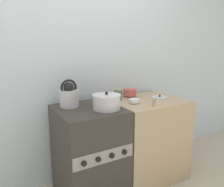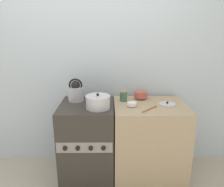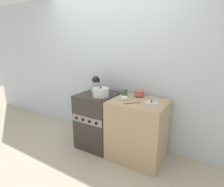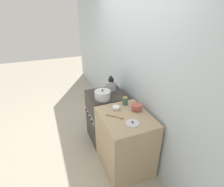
% 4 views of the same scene
% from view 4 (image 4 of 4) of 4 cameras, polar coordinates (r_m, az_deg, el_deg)
% --- Properties ---
extents(ground_plane, '(12.00, 12.00, 0.00)m').
position_cam_4_polar(ground_plane, '(3.27, -6.75, -15.03)').
color(ground_plane, '#B2A893').
extents(wall_back, '(7.00, 0.06, 2.50)m').
position_cam_4_polar(wall_back, '(2.86, 5.86, 7.88)').
color(wall_back, silver).
rests_on(wall_back, ground_plane).
extents(stove, '(0.57, 0.63, 0.88)m').
position_cam_4_polar(stove, '(3.06, -1.73, -7.55)').
color(stove, '#332D28').
rests_on(stove, ground_plane).
extents(counter, '(0.77, 0.64, 0.87)m').
position_cam_4_polar(counter, '(2.58, 4.19, -15.37)').
color(counter, tan).
rests_on(counter, ground_plane).
extents(kettle, '(0.21, 0.17, 0.25)m').
position_cam_4_polar(kettle, '(2.95, -0.29, 3.01)').
color(kettle, '#B2B2B7').
rests_on(kettle, stove).
extents(cooking_pot, '(0.25, 0.25, 0.16)m').
position_cam_4_polar(cooking_pot, '(2.67, -3.08, -0.44)').
color(cooking_pot, silver).
rests_on(cooking_pot, stove).
extents(enamel_bowl, '(0.14, 0.14, 0.09)m').
position_cam_4_polar(enamel_bowl, '(2.43, 8.06, -4.34)').
color(enamel_bowl, '#B75147').
rests_on(enamel_bowl, counter).
extents(small_ceramic_bowl, '(0.10, 0.10, 0.04)m').
position_cam_4_polar(small_ceramic_bowl, '(2.44, 1.29, -4.63)').
color(small_ceramic_bowl, white).
rests_on(small_ceramic_bowl, counter).
extents(storage_jar, '(0.08, 0.08, 0.12)m').
position_cam_4_polar(storage_jar, '(2.55, 4.31, -2.41)').
color(storage_jar, '#3F664C').
rests_on(storage_jar, counter).
extents(loose_pot_lid, '(0.17, 0.17, 0.03)m').
position_cam_4_polar(loose_pot_lid, '(2.18, 6.71, -9.58)').
color(loose_pot_lid, silver).
rests_on(loose_pot_lid, counter).
extents(wooden_spoon, '(0.19, 0.20, 0.02)m').
position_cam_4_polar(wooden_spoon, '(2.28, 1.38, -7.60)').
color(wooden_spoon, '#A37A4C').
rests_on(wooden_spoon, counter).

